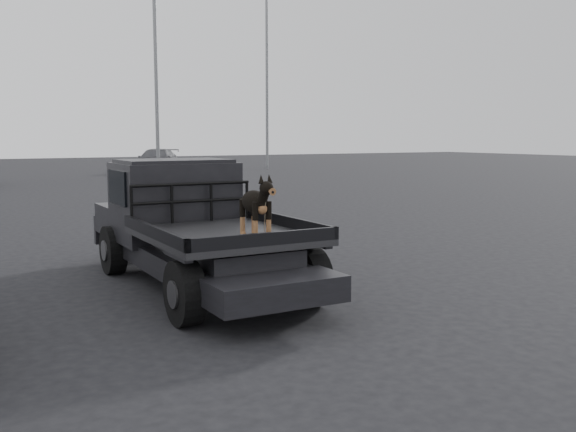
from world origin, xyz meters
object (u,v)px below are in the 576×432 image
distant_car_b (157,161)px  floodlight_far (267,44)px  floodlight_mid (155,38)px  dog (255,207)px  flatbed_ute (198,255)px

distant_car_b → floodlight_far: floodlight_far is taller
distant_car_b → floodlight_mid: size_ratio=0.38×
dog → distant_car_b: size_ratio=0.15×
flatbed_ute → floodlight_mid: 24.06m
floodlight_mid → flatbed_ute: bearing=-106.6°
floodlight_mid → floodlight_far: 12.05m
dog → distant_car_b: dog is taller
flatbed_ute → dog: 1.69m
flatbed_ute → floodlight_far: bearing=60.8°
distant_car_b → floodlight_mid: bearing=-75.0°
floodlight_far → flatbed_ute: bearing=-119.2°
floodlight_mid → floodlight_far: size_ratio=0.84×
flatbed_ute → floodlight_mid: (6.64, 22.23, 6.39)m
dog → distant_car_b: (8.34, 29.87, -0.59)m
distant_car_b → flatbed_ute: bearing=-74.6°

